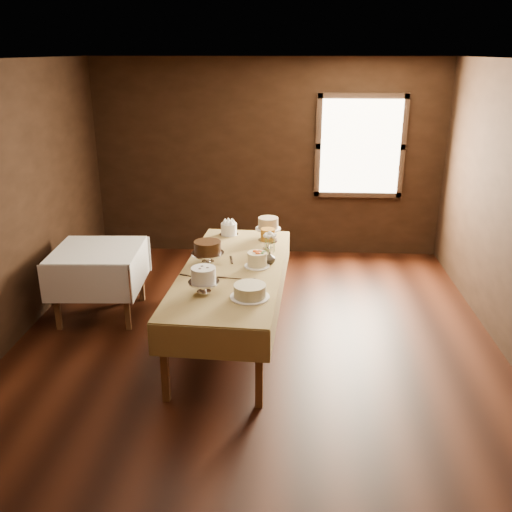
% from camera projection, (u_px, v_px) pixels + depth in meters
% --- Properties ---
extents(floor, '(5.00, 6.00, 0.01)m').
position_uv_depth(floor, '(255.00, 350.00, 5.68)').
color(floor, black).
rests_on(floor, ground).
extents(ceiling, '(5.00, 6.00, 0.01)m').
position_uv_depth(ceiling, '(255.00, 59.00, 4.71)').
color(ceiling, beige).
rests_on(ceiling, wall_back).
extents(wall_back, '(5.00, 0.02, 2.80)m').
position_uv_depth(wall_back, '(268.00, 159.00, 8.01)').
color(wall_back, black).
rests_on(wall_back, ground).
extents(wall_front, '(5.00, 0.02, 2.80)m').
position_uv_depth(wall_front, '(211.00, 416.00, 2.39)').
color(wall_front, black).
rests_on(wall_front, ground).
extents(window, '(1.10, 0.05, 1.30)m').
position_uv_depth(window, '(360.00, 147.00, 7.81)').
color(window, '#FFEABF').
rests_on(window, wall_back).
extents(display_table, '(1.14, 2.61, 0.79)m').
position_uv_depth(display_table, '(233.00, 273.00, 5.68)').
color(display_table, '#513117').
rests_on(display_table, ground).
extents(side_table, '(0.99, 0.99, 0.80)m').
position_uv_depth(side_table, '(98.00, 257.00, 6.23)').
color(side_table, '#513117').
rests_on(side_table, ground).
extents(cake_meringue, '(0.26, 0.26, 0.14)m').
position_uv_depth(cake_meringue, '(229.00, 229.00, 6.65)').
color(cake_meringue, silver).
rests_on(cake_meringue, display_table).
extents(cake_speckled, '(0.31, 0.31, 0.26)m').
position_uv_depth(cake_speckled, '(268.00, 229.00, 6.53)').
color(cake_speckled, white).
rests_on(cake_speckled, display_table).
extents(cake_caramel, '(0.22, 0.22, 0.25)m').
position_uv_depth(cake_caramel, '(268.00, 240.00, 6.17)').
color(cake_caramel, silver).
rests_on(cake_caramel, display_table).
extents(cake_chocolate, '(0.34, 0.34, 0.25)m').
position_uv_depth(cake_chocolate, '(208.00, 253.00, 5.77)').
color(cake_chocolate, silver).
rests_on(cake_chocolate, display_table).
extents(cake_flowers, '(0.28, 0.28, 0.15)m').
position_uv_depth(cake_flowers, '(257.00, 260.00, 5.68)').
color(cake_flowers, white).
rests_on(cake_flowers, display_table).
extents(cake_swirl, '(0.28, 0.28, 0.26)m').
position_uv_depth(cake_swirl, '(204.00, 281.00, 5.04)').
color(cake_swirl, silver).
rests_on(cake_swirl, display_table).
extents(cake_cream, '(0.40, 0.40, 0.12)m').
position_uv_depth(cake_cream, '(250.00, 292.00, 4.97)').
color(cake_cream, white).
rests_on(cake_cream, display_table).
extents(cake_server_a, '(0.24, 0.06, 0.01)m').
position_uv_depth(cake_server_a, '(234.00, 278.00, 5.40)').
color(cake_server_a, silver).
rests_on(cake_server_a, display_table).
extents(cake_server_b, '(0.10, 0.24, 0.01)m').
position_uv_depth(cake_server_b, '(258.00, 285.00, 5.24)').
color(cake_server_b, silver).
rests_on(cake_server_b, display_table).
extents(cake_server_c, '(0.07, 0.24, 0.01)m').
position_uv_depth(cake_server_c, '(231.00, 258.00, 5.92)').
color(cake_server_c, silver).
rests_on(cake_server_c, display_table).
extents(cake_server_d, '(0.15, 0.21, 0.01)m').
position_uv_depth(cake_server_d, '(264.00, 258.00, 5.93)').
color(cake_server_d, silver).
rests_on(cake_server_d, display_table).
extents(cake_server_e, '(0.23, 0.11, 0.01)m').
position_uv_depth(cake_server_e, '(195.00, 277.00, 5.43)').
color(cake_server_e, silver).
rests_on(cake_server_e, display_table).
extents(flower_vase, '(0.13, 0.13, 0.13)m').
position_uv_depth(flower_vase, '(270.00, 258.00, 5.76)').
color(flower_vase, '#2D2823').
rests_on(flower_vase, display_table).
extents(flower_bouquet, '(0.14, 0.14, 0.20)m').
position_uv_depth(flower_bouquet, '(270.00, 241.00, 5.70)').
color(flower_bouquet, white).
rests_on(flower_bouquet, flower_vase).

